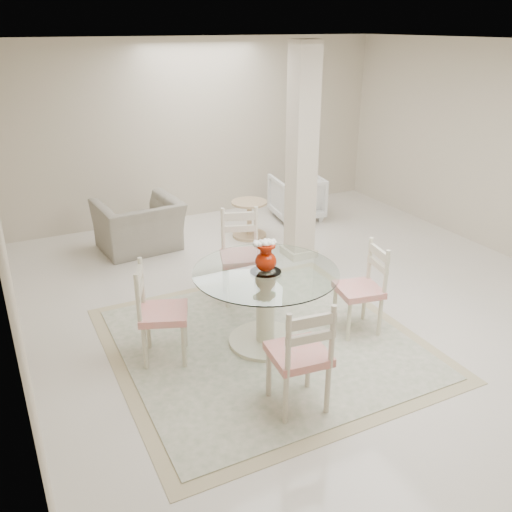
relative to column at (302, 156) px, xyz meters
name	(u,v)px	position (x,y,z in m)	size (l,w,h in m)	color
ground	(319,305)	(-0.50, -1.30, -1.35)	(7.00, 7.00, 0.00)	white
room_shell	(328,136)	(-0.50, -1.30, 0.51)	(6.02, 7.02, 2.71)	beige
column	(302,156)	(0.00, 0.00, 0.00)	(0.30, 0.30, 2.70)	beige
area_rug	(265,343)	(-1.40, -1.73, -1.34)	(2.86, 2.86, 0.02)	tan
dining_table	(265,308)	(-1.40, -1.73, -0.95)	(1.35, 1.35, 0.78)	beige
red_vase	(266,256)	(-1.40, -1.73, -0.43)	(0.23, 0.20, 0.30)	#9C1B04
dining_chair_east	(365,282)	(-0.40, -1.94, -0.81)	(0.47, 0.47, 1.02)	beige
dining_chair_north	(241,248)	(-1.18, -0.73, -0.76)	(0.57, 0.57, 1.12)	beige
dining_chair_west	(155,306)	(-2.39, -1.52, -0.80)	(0.54, 0.54, 1.05)	beige
dining_chair_south	(303,350)	(-1.60, -2.73, -0.78)	(0.48, 0.48, 1.09)	beige
recliner_taupe	(139,226)	(-1.83, 1.16, -1.01)	(1.06, 0.93, 0.69)	gray
armchair_white	(297,197)	(0.75, 1.34, -1.01)	(0.73, 0.75, 0.69)	white
side_table	(249,220)	(-0.28, 0.93, -1.10)	(0.51, 0.51, 0.53)	tan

